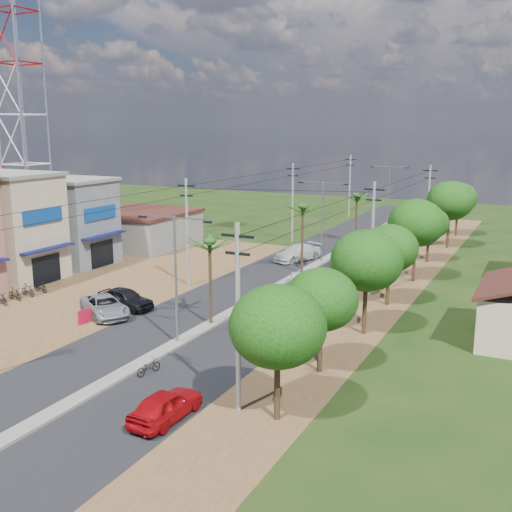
{
  "coord_description": "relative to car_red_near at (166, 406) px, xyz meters",
  "views": [
    {
      "loc": [
        19.97,
        -28.96,
        13.2
      ],
      "look_at": [
        -0.99,
        12.71,
        3.0
      ],
      "focal_mm": 42.0,
      "sensor_mm": 36.0,
      "label": 1
    }
  ],
  "objects": [
    {
      "name": "tree_east_f",
      "position": [
        4.2,
        38.35,
        3.18
      ],
      "size": [
        3.8,
        3.8,
        5.52
      ],
      "color": "black",
      "rests_on": "ground"
    },
    {
      "name": "palm_median_near",
      "position": [
        -5.0,
        12.35,
        4.82
      ],
      "size": [
        2.0,
        2.0,
        6.15
      ],
      "color": "black",
      "rests_on": "ground"
    },
    {
      "name": "streetlight_far",
      "position": [
        -5.0,
        58.35,
        4.07
      ],
      "size": [
        5.1,
        0.18,
        8.0
      ],
      "color": "gray",
      "rests_on": "ground"
    },
    {
      "name": "tree_east_h",
      "position": [
        4.5,
        54.35,
        3.93
      ],
      "size": [
        4.4,
        4.4,
        6.52
      ],
      "color": "black",
      "rests_on": "ground"
    },
    {
      "name": "shophouse_grey",
      "position": [
        -26.98,
        22.35,
        3.45
      ],
      "size": [
        9.0,
        6.4,
        8.3
      ],
      "color": "#52565B",
      "rests_on": "ground"
    },
    {
      "name": "car_parked_dark",
      "position": [
        -12.5,
        12.69,
        0.06
      ],
      "size": [
        4.71,
        2.3,
        1.55
      ],
      "primitive_type": "imported",
      "rotation": [
        0.0,
        0.0,
        1.46
      ],
      "color": "black",
      "rests_on": "ground"
    },
    {
      "name": "utility_pole_w_b",
      "position": [
        -12.0,
        20.35,
        4.05
      ],
      "size": [
        1.6,
        0.24,
        9.0
      ],
      "color": "#605E56",
      "rests_on": "ground"
    },
    {
      "name": "shophouse_cream",
      "position": [
        -26.98,
        15.35,
        3.95
      ],
      "size": [
        9.0,
        6.4,
        9.3
      ],
      "color": "tan",
      "rests_on": "ground"
    },
    {
      "name": "tree_east_g",
      "position": [
        4.8,
        46.35,
        4.53
      ],
      "size": [
        5.0,
        5.0,
        7.38
      ],
      "color": "black",
      "rests_on": "ground"
    },
    {
      "name": "ground",
      "position": [
        -5.0,
        8.35,
        -0.71
      ],
      "size": [
        160.0,
        160.0,
        0.0
      ],
      "primitive_type": "plane",
      "color": "black",
      "rests_on": "ground"
    },
    {
      "name": "road",
      "position": [
        -5.0,
        23.35,
        -0.69
      ],
      "size": [
        12.0,
        110.0,
        0.04
      ],
      "primitive_type": "cube",
      "color": "black",
      "rests_on": "ground"
    },
    {
      "name": "utility_pole_w_c",
      "position": [
        -12.0,
        42.35,
        4.05
      ],
      "size": [
        1.6,
        0.24,
        9.0
      ],
      "color": "#605E56",
      "rests_on": "ground"
    },
    {
      "name": "car_silver_mid",
      "position": [
        -3.08,
        23.49,
        0.04
      ],
      "size": [
        3.35,
        4.79,
        1.5
      ],
      "primitive_type": "imported",
      "rotation": [
        0.0,
        0.0,
        3.57
      ],
      "color": "gray",
      "rests_on": "ground"
    },
    {
      "name": "tree_east_e",
      "position": [
        4.6,
        30.35,
        4.38
      ],
      "size": [
        4.8,
        4.8,
        7.14
      ],
      "color": "black",
      "rests_on": "ground"
    },
    {
      "name": "streetlight_mid",
      "position": [
        -5.0,
        33.35,
        4.07
      ],
      "size": [
        5.1,
        0.18,
        8.0
      ],
      "color": "gray",
      "rests_on": "ground"
    },
    {
      "name": "moto_rider_west_a",
      "position": [
        -6.2,
        31.31,
        -0.23
      ],
      "size": [
        1.02,
        1.92,
        0.96
      ],
      "primitive_type": "imported",
      "rotation": [
        0.0,
        0.0,
        -0.22
      ],
      "color": "black",
      "rests_on": "ground"
    },
    {
      "name": "tree_east_a",
      "position": [
        4.5,
        2.35,
        3.78
      ],
      "size": [
        4.4,
        4.4,
        6.37
      ],
      "color": "black",
      "rests_on": "ground"
    },
    {
      "name": "streetlight_near",
      "position": [
        -5.0,
        8.35,
        4.07
      ],
      "size": [
        5.1,
        0.18,
        8.0
      ],
      "color": "gray",
      "rests_on": "ground"
    },
    {
      "name": "utility_pole_e_a",
      "position": [
        2.5,
        2.35,
        4.05
      ],
      "size": [
        1.6,
        0.24,
        9.0
      ],
      "color": "#605E56",
      "rests_on": "ground"
    },
    {
      "name": "palm_median_far",
      "position": [
        -5.0,
        44.35,
        4.55
      ],
      "size": [
        2.0,
        2.0,
        5.85
      ],
      "color": "black",
      "rests_on": "ground"
    },
    {
      "name": "utility_pole_e_b",
      "position": [
        2.5,
        24.35,
        4.05
      ],
      "size": [
        1.6,
        0.24,
        9.0
      ],
      "color": "#605E56",
      "rests_on": "ground"
    },
    {
      "name": "dirt_shoulder_east",
      "position": [
        3.5,
        23.35,
        -0.7
      ],
      "size": [
        5.0,
        90.0,
        0.03
      ],
      "primitive_type": "cube",
      "color": "#4E2E1A",
      "rests_on": "ground"
    },
    {
      "name": "tree_east_d",
      "position": [
        4.4,
        22.35,
        3.63
      ],
      "size": [
        4.2,
        4.2,
        6.13
      ],
      "color": "black",
      "rests_on": "ground"
    },
    {
      "name": "dirt_lot_west",
      "position": [
        -20.0,
        16.35,
        -0.69
      ],
      "size": [
        18.0,
        46.0,
        0.04
      ],
      "primitive_type": "cube",
      "color": "#4E2E1A",
      "rests_on": "ground"
    },
    {
      "name": "palm_median_mid",
      "position": [
        -5.0,
        28.35,
        5.19
      ],
      "size": [
        2.0,
        2.0,
        6.55
      ],
      "color": "black",
      "rests_on": "ground"
    },
    {
      "name": "tree_east_c",
      "position": [
        4.7,
        15.35,
        4.15
      ],
      "size": [
        4.6,
        4.6,
        6.83
      ],
      "color": "black",
      "rests_on": "ground"
    },
    {
      "name": "utility_pole_e_c",
      "position": [
        2.5,
        46.35,
        4.05
      ],
      "size": [
        1.6,
        0.24,
        9.0
      ],
      "color": "#605E56",
      "rests_on": "ground"
    },
    {
      "name": "median",
      "position": [
        -5.0,
        26.35,
        -0.62
      ],
      "size": [
        1.0,
        90.0,
        0.18
      ],
      "primitive_type": "cube",
      "color": "#605E56",
      "rests_on": "ground"
    },
    {
      "name": "low_shed",
      "position": [
        -26.0,
        32.35,
        1.25
      ],
      "size": [
        10.4,
        10.4,
        3.95
      ],
      "color": "#605E56",
      "rests_on": "ground"
    },
    {
      "name": "car_parked_silver",
      "position": [
        -12.69,
        10.69,
        -0.0
      ],
      "size": [
        5.59,
        4.67,
        1.42
      ],
      "primitive_type": "imported",
      "rotation": [
        0.0,
        0.0,
        1.02
      ],
      "color": "gray",
      "rests_on": "ground"
    },
    {
      "name": "car_red_near",
      "position": [
        0.0,
        0.0,
        0.0
      ],
      "size": [
        1.79,
        4.22,
        1.42
      ],
      "primitive_type": "imported",
      "rotation": [
        0.0,
        0.0,
        3.11
      ],
      "color": "maroon",
      "rests_on": "ground"
    },
    {
      "name": "moto_rider_east",
      "position": [
        -3.8,
        3.8,
        -0.29
      ],
      "size": [
        0.89,
        1.7,
        0.85
      ],
      "primitive_type": "imported",
      "rotation": [
        0.0,
        0.0,
        2.93
      ],
      "color": "black",
      "rests_on": "ground"
    },
    {
      "name": "utility_pole_w_d",
      "position": [
        -12.0,
        63.35,
        4.05
      ],
      "size": [
        1.6,
        0.24,
        9.0
      ],
      "color": "#605E56",
      "rests_on": "ground"
    },
    {
      "name": "telecom_tower",
      "position": [
        -32.0,
        22.35,
        18.4
      ],
      "size": [
        3.8,
        3.8,
        43.0
      ],
      "color": "gray",
      "rests_on": "ground"
    },
    {
      "name": "moto_rider_west_b",
      "position": [
        -6.72,
        37.13,
        -0.15
      ],
      "size": [
        0.73,
        1.9,
        1.11
      ],
      "primitive_type": "imported",
      "rotation": [
        0.0,
        0.0,
        -0.12
      ],
      "color": "black",
      "rests_on": "ground"
    },
    {
      "name": "tree_east_b",
      "position": [
        4.3,
        8.35,
        3.4
      ],
      "size": [
        4.0,
        4.0,
        5.83
      ],
      "color": "black",
      "rests_on": "ground"
    },
    {
      "name": "car_white_far",
      "position": [
        -7.46,
        33.14,
        0.07
      ],
      "size": [
        4.03,
        5.83,
        1.57
      ],
      "primitive_type": "imported",
      "rotation": [
        0.0,
        0.0,
        -0.38
      ],
      "color": "#A9A9A5",
      "rests_on": "ground"
    },
    {
      "name": "roadside_sign",
      "position": [
        -12.84,
        8.79,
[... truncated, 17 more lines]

